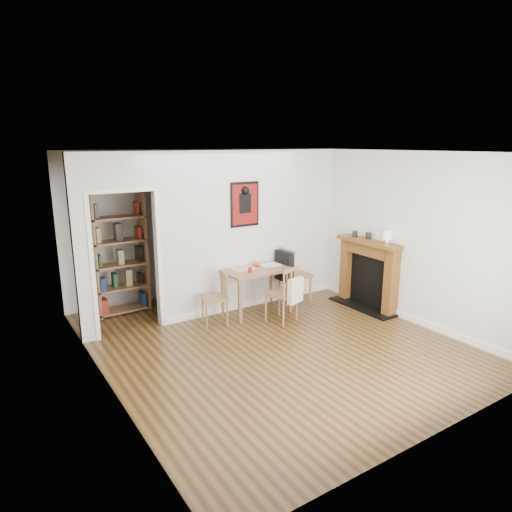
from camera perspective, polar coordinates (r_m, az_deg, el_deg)
ground at (r=6.54m, az=1.86°, el=-10.53°), size 5.20×5.20×0.00m
room_shell at (r=7.28m, az=-3.45°, el=2.77°), size 5.20×5.20×5.20m
dining_table at (r=7.38m, az=0.03°, el=-2.26°), size 1.08×0.69×0.73m
chair_left at (r=6.99m, az=-5.21°, el=-5.27°), size 0.51×0.51×0.82m
chair_right at (r=7.88m, az=4.81°, el=-2.32°), size 0.57×0.50×0.97m
chair_front at (r=7.05m, az=3.29°, el=-4.72°), size 0.55×0.59×0.89m
bookshelf at (r=7.61m, az=-16.69°, el=0.36°), size 0.85×0.34×2.02m
fireplace at (r=7.85m, az=13.90°, el=-1.90°), size 0.45×1.25×1.16m
red_glass at (r=7.15m, az=-0.75°, el=-1.73°), size 0.06×0.06×0.08m
orange_fruit at (r=7.50m, az=0.11°, el=-0.94°), size 0.09×0.09×0.09m
placemat at (r=7.34m, az=-1.58°, el=-1.62°), size 0.39×0.31×0.00m
notebook at (r=7.56m, az=1.70°, el=-1.10°), size 0.35×0.27×0.02m
mantel_lamp at (r=7.44m, az=16.09°, el=2.42°), size 0.13×0.13×0.21m
ceramic_jar_a at (r=7.78m, az=13.87°, el=2.50°), size 0.09×0.09×0.11m
ceramic_jar_b at (r=7.89m, az=12.26°, el=2.72°), size 0.08×0.08×0.10m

